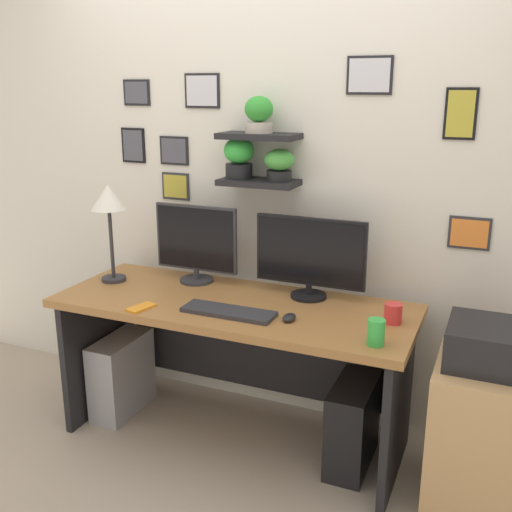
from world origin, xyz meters
name	(u,v)px	position (x,y,z in m)	size (l,w,h in m)	color
ground_plane	(235,437)	(0.00, 0.00, 0.00)	(8.00, 8.00, 0.00)	tan
back_wall_assembly	(267,167)	(0.00, 0.44, 1.36)	(4.40, 0.24, 2.70)	silver
desk	(238,336)	(0.00, 0.06, 0.54)	(1.76, 0.68, 0.75)	#9E6B38
monitor_left	(196,243)	(-0.32, 0.22, 0.96)	(0.47, 0.18, 0.41)	#2D2D33
monitor_right	(310,256)	(0.32, 0.22, 0.96)	(0.56, 0.18, 0.40)	black
keyboard	(229,312)	(0.05, -0.15, 0.76)	(0.44, 0.14, 0.02)	#2D2D33
computer_mouse	(289,317)	(0.33, -0.12, 0.77)	(0.06, 0.09, 0.03)	black
desk_lamp	(109,205)	(-0.74, 0.05, 1.17)	(0.18, 0.18, 0.52)	#2D2D33
cell_phone	(141,307)	(-0.36, -0.25, 0.76)	(0.07, 0.14, 0.01)	orange
coffee_mug	(393,313)	(0.77, 0.04, 0.80)	(0.08, 0.08, 0.09)	red
water_cup	(376,332)	(0.75, -0.22, 0.81)	(0.07, 0.07, 0.11)	green
drawer_cabinet	(484,435)	(1.20, -0.03, 0.33)	(0.44, 0.50, 0.66)	tan
printer	(495,346)	(1.20, -0.03, 0.75)	(0.38, 0.34, 0.17)	black
computer_tower_left	(122,374)	(-0.69, 0.00, 0.22)	(0.18, 0.40, 0.43)	#99999E
computer_tower_right	(353,424)	(0.61, 0.02, 0.21)	(0.18, 0.40, 0.42)	black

